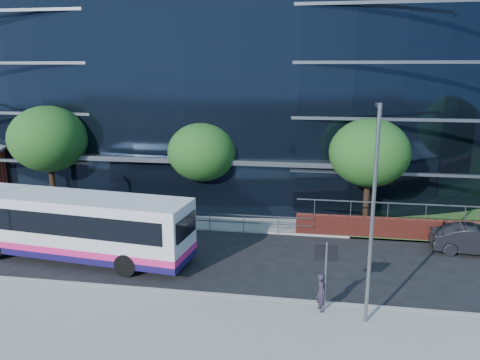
% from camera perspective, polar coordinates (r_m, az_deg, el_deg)
% --- Properties ---
extents(ground, '(200.00, 200.00, 0.00)m').
position_cam_1_polar(ground, '(20.92, -2.61, -12.85)').
color(ground, black).
rests_on(ground, ground).
extents(pavement_near, '(80.00, 8.00, 0.15)m').
position_cam_1_polar(pavement_near, '(16.67, -6.39, -20.09)').
color(pavement_near, gray).
rests_on(pavement_near, ground).
extents(kerb, '(80.00, 0.25, 0.16)m').
position_cam_1_polar(kerb, '(20.01, -3.22, -13.89)').
color(kerb, gray).
rests_on(kerb, ground).
extents(yellow_line_outer, '(80.00, 0.08, 0.01)m').
position_cam_1_polar(yellow_line_outer, '(20.22, -3.09, -13.82)').
color(yellow_line_outer, gold).
rests_on(yellow_line_outer, ground).
extents(yellow_line_inner, '(80.00, 0.08, 0.01)m').
position_cam_1_polar(yellow_line_inner, '(20.35, -3.00, -13.63)').
color(yellow_line_inner, gold).
rests_on(yellow_line_inner, ground).
extents(far_forecourt, '(50.00, 8.00, 0.10)m').
position_cam_1_polar(far_forecourt, '(32.32, -9.02, -3.28)').
color(far_forecourt, gray).
rests_on(far_forecourt, ground).
extents(glass_office, '(44.00, 23.10, 16.00)m').
position_cam_1_polar(glass_office, '(40.00, -2.17, 11.63)').
color(glass_office, black).
rests_on(glass_office, ground).
extents(guard_railings, '(24.00, 0.05, 1.10)m').
position_cam_1_polar(guard_railings, '(29.26, -15.26, -3.81)').
color(guard_railings, slate).
rests_on(guard_railings, ground).
extents(street_sign, '(0.85, 0.09, 2.80)m').
position_cam_1_polar(street_sign, '(18.20, 10.45, -9.79)').
color(street_sign, slate).
rests_on(street_sign, pavement_near).
extents(tree_far_a, '(4.95, 4.95, 6.98)m').
position_cam_1_polar(tree_far_a, '(32.47, -22.32, 4.66)').
color(tree_far_a, black).
rests_on(tree_far_a, ground).
extents(tree_far_b, '(4.29, 4.29, 6.05)m').
position_cam_1_polar(tree_far_b, '(29.13, -4.62, 3.42)').
color(tree_far_b, black).
rests_on(tree_far_b, ground).
extents(tree_far_c, '(4.62, 4.62, 6.51)m').
position_cam_1_polar(tree_far_c, '(27.90, 15.50, 3.21)').
color(tree_far_c, black).
rests_on(tree_far_c, ground).
extents(streetlight_east, '(0.15, 0.77, 8.00)m').
position_cam_1_polar(streetlight_east, '(16.98, 15.88, -3.57)').
color(streetlight_east, slate).
rests_on(streetlight_east, pavement_near).
extents(city_bus, '(12.11, 4.03, 3.22)m').
position_cam_1_polar(city_bus, '(24.51, -19.31, -5.29)').
color(city_bus, silver).
rests_on(city_bus, ground).
extents(parked_car, '(4.42, 1.77, 1.43)m').
position_cam_1_polar(parked_car, '(26.92, 26.82, -6.57)').
color(parked_car, black).
rests_on(parked_car, ground).
extents(pedestrian, '(0.53, 0.64, 1.52)m').
position_cam_1_polar(pedestrian, '(18.67, 9.88, -13.33)').
color(pedestrian, '#262030').
rests_on(pedestrian, pavement_near).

